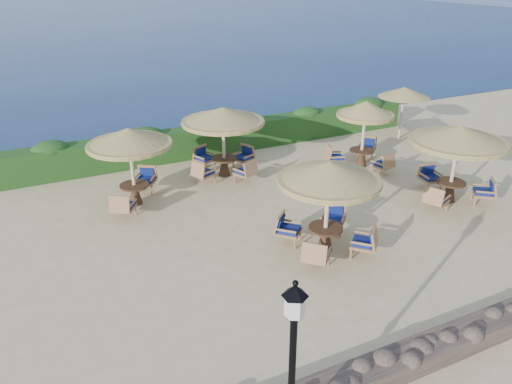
% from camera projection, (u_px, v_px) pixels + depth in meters
% --- Properties ---
extents(ground, '(120.00, 120.00, 0.00)m').
position_uv_depth(ground, '(315.00, 220.00, 15.72)').
color(ground, beige).
rests_on(ground, ground).
extents(sea, '(160.00, 160.00, 0.00)m').
position_uv_depth(sea, '(59.00, 20.00, 72.96)').
color(sea, '#0B1E48').
rests_on(sea, ground).
extents(hedge, '(18.00, 0.90, 1.20)m').
position_uv_depth(hedge, '(226.00, 137.00, 21.36)').
color(hedge, '#193E14').
rests_on(hedge, ground).
extents(stone_wall, '(15.00, 0.65, 0.44)m').
position_uv_depth(stone_wall, '(473.00, 333.00, 10.55)').
color(stone_wall, brown).
rests_on(stone_wall, ground).
extents(lamp_post, '(0.44, 0.44, 3.31)m').
position_uv_depth(lamp_post, '(292.00, 381.00, 7.60)').
color(lamp_post, black).
rests_on(lamp_post, ground).
extents(extra_parasol, '(2.30, 2.30, 2.41)m').
position_uv_depth(extra_parasol, '(404.00, 92.00, 22.18)').
color(extra_parasol, beige).
rests_on(extra_parasol, ground).
extents(cafe_set_0, '(2.84, 2.84, 2.65)m').
position_uv_depth(cafe_set_0, '(328.00, 190.00, 13.35)').
color(cafe_set_0, beige).
rests_on(cafe_set_0, ground).
extents(cafe_set_1, '(3.19, 3.19, 2.65)m').
position_uv_depth(cafe_set_1, '(458.00, 145.00, 16.19)').
color(cafe_set_1, beige).
rests_on(cafe_set_1, ground).
extents(cafe_set_2, '(2.75, 2.75, 2.65)m').
position_uv_depth(cafe_set_2, '(130.00, 148.00, 15.96)').
color(cafe_set_2, beige).
rests_on(cafe_set_2, ground).
extents(cafe_set_3, '(3.09, 3.09, 2.65)m').
position_uv_depth(cafe_set_3, '(223.00, 127.00, 18.30)').
color(cafe_set_3, beige).
rests_on(cafe_set_3, ground).
extents(cafe_set_4, '(2.72, 2.62, 2.65)m').
position_uv_depth(cafe_set_4, '(364.00, 124.00, 19.18)').
color(cafe_set_4, beige).
rests_on(cafe_set_4, ground).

